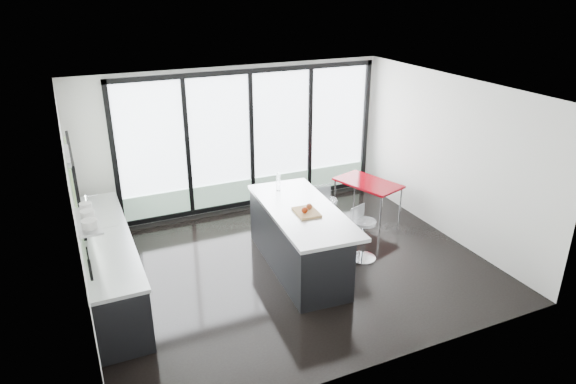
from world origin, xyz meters
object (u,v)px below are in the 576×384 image
bar_stool_near (363,240)px  red_table (367,198)px  island (297,238)px  bar_stool_far (325,218)px

bar_stool_near → red_table: bar_stool_near is taller
island → bar_stool_near: island is taller
island → bar_stool_far: (0.88, 0.72, -0.15)m
island → bar_stool_near: bearing=-11.6°
red_table → bar_stool_near: bearing=-124.3°
bar_stool_near → red_table: (1.01, 1.48, -0.02)m
bar_stool_near → bar_stool_far: bearing=81.2°
island → bar_stool_near: (1.08, -0.22, -0.16)m
bar_stool_near → bar_stool_far: size_ratio=0.96×
red_table → island: bearing=-149.0°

